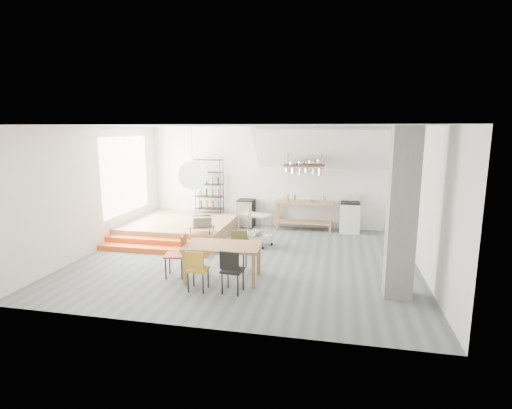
% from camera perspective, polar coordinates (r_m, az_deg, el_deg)
% --- Properties ---
extents(floor, '(8.00, 8.00, 0.00)m').
position_cam_1_polar(floor, '(9.86, -1.33, -7.78)').
color(floor, '#576265').
rests_on(floor, ground).
extents(wall_back, '(8.00, 0.04, 3.20)m').
position_cam_1_polar(wall_back, '(12.87, 2.21, 3.93)').
color(wall_back, silver).
rests_on(wall_back, ground).
extents(wall_left, '(0.04, 7.00, 3.20)m').
position_cam_1_polar(wall_left, '(11.08, -21.96, 2.03)').
color(wall_left, silver).
rests_on(wall_left, ground).
extents(wall_right, '(0.04, 7.00, 3.20)m').
position_cam_1_polar(wall_right, '(9.41, 23.08, 0.51)').
color(wall_right, silver).
rests_on(wall_right, ground).
extents(ceiling, '(8.00, 7.00, 0.02)m').
position_cam_1_polar(ceiling, '(9.34, -1.42, 11.17)').
color(ceiling, white).
rests_on(ceiling, wall_back).
extents(slope_ceiling, '(4.40, 1.44, 1.32)m').
position_cam_1_polar(slope_ceiling, '(12.01, 10.32, 7.82)').
color(slope_ceiling, white).
rests_on(slope_ceiling, wall_back).
extents(window_pane, '(0.02, 2.50, 2.20)m').
position_cam_1_polar(window_pane, '(12.31, -18.09, 4.03)').
color(window_pane, white).
rests_on(window_pane, wall_left).
extents(platform, '(3.00, 3.00, 0.40)m').
position_cam_1_polar(platform, '(12.38, -10.54, -3.11)').
color(platform, '#A47652').
rests_on(platform, ground).
extents(step_lower, '(3.00, 0.35, 0.13)m').
position_cam_1_polar(step_lower, '(10.71, -14.49, -6.23)').
color(step_lower, orange).
rests_on(step_lower, ground).
extents(step_upper, '(3.00, 0.35, 0.27)m').
position_cam_1_polar(step_upper, '(10.99, -13.70, -5.39)').
color(step_upper, orange).
rests_on(step_upper, ground).
extents(concrete_column, '(0.50, 0.50, 3.20)m').
position_cam_1_polar(concrete_column, '(7.83, 20.12, -1.21)').
color(concrete_column, gray).
rests_on(concrete_column, ground).
extents(kitchen_counter, '(1.80, 0.60, 0.91)m').
position_cam_1_polar(kitchen_counter, '(12.54, 6.86, -0.83)').
color(kitchen_counter, '#A47652').
rests_on(kitchen_counter, ground).
extents(stove, '(0.60, 0.60, 1.18)m').
position_cam_1_polar(stove, '(12.54, 13.24, -1.73)').
color(stove, white).
rests_on(stove, ground).
extents(pot_rack, '(1.20, 0.50, 1.43)m').
position_cam_1_polar(pot_rack, '(12.12, 7.04, 5.22)').
color(pot_rack, '#3A2317').
rests_on(pot_rack, ceiling).
extents(wire_shelving, '(0.88, 0.38, 1.80)m').
position_cam_1_polar(wire_shelving, '(13.10, -6.69, 2.78)').
color(wire_shelving, black).
rests_on(wire_shelving, platform).
extents(microwave_shelf, '(0.60, 0.40, 0.16)m').
position_cam_1_polar(microwave_shelf, '(10.78, -7.70, -3.21)').
color(microwave_shelf, '#A47652').
rests_on(microwave_shelf, platform).
extents(paper_lantern, '(0.60, 0.60, 0.60)m').
position_cam_1_polar(paper_lantern, '(8.26, -9.04, 4.13)').
color(paper_lantern, white).
rests_on(paper_lantern, ceiling).
extents(dining_table, '(1.64, 0.99, 0.75)m').
position_cam_1_polar(dining_table, '(8.42, -4.80, -6.29)').
color(dining_table, olive).
rests_on(dining_table, ground).
extents(chair_mustard, '(0.38, 0.38, 0.83)m').
position_cam_1_polar(chair_mustard, '(7.91, -8.48, -8.85)').
color(chair_mustard, '#A7801C').
rests_on(chair_mustard, ground).
extents(chair_black, '(0.43, 0.43, 0.87)m').
position_cam_1_polar(chair_black, '(7.73, -3.54, -9.03)').
color(chair_black, black).
rests_on(chair_black, ground).
extents(chair_olive, '(0.41, 0.41, 0.86)m').
position_cam_1_polar(chair_olive, '(9.09, -2.53, -5.99)').
color(chair_olive, brown).
rests_on(chair_olive, ground).
extents(chair_red, '(0.49, 0.49, 0.93)m').
position_cam_1_polar(chair_red, '(8.72, -11.00, -6.64)').
color(chair_red, '#C23F1B').
rests_on(chair_red, ground).
extents(rolling_cart, '(0.98, 0.79, 0.86)m').
position_cam_1_polar(rolling_cart, '(10.84, -0.12, -2.97)').
color(rolling_cart, silver).
rests_on(rolling_cart, ground).
extents(mini_fridge, '(0.52, 0.52, 0.89)m').
position_cam_1_polar(mini_fridge, '(12.92, -1.42, -1.23)').
color(mini_fridge, black).
rests_on(mini_fridge, ground).
extents(microwave, '(0.58, 0.50, 0.27)m').
position_cam_1_polar(microwave, '(10.74, -7.72, -2.42)').
color(microwave, beige).
rests_on(microwave, microwave_shelf).
extents(bowl, '(0.31, 0.31, 0.06)m').
position_cam_1_polar(bowl, '(12.42, 8.03, 0.49)').
color(bowl, silver).
rests_on(bowl, kitchen_counter).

